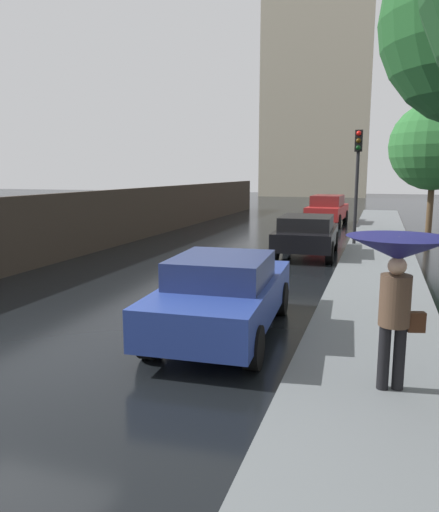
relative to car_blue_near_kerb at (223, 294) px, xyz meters
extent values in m
cube|color=slate|center=(2.47, -2.33, -0.64)|extent=(2.20, 60.00, 0.14)
cube|color=navy|center=(0.00, 0.03, -0.09)|extent=(1.93, 4.25, 0.61)
cube|color=navy|center=(0.01, -0.14, 0.44)|extent=(1.59, 1.85, 0.44)
cylinder|color=black|center=(-0.86, 1.36, -0.39)|extent=(0.26, 0.65, 0.64)
cylinder|color=black|center=(0.70, 1.45, -0.39)|extent=(0.26, 0.65, 0.64)
cylinder|color=black|center=(-0.71, -1.38, -0.39)|extent=(0.26, 0.65, 0.64)
cylinder|color=black|center=(0.86, -1.29, -0.39)|extent=(0.26, 0.65, 0.64)
cube|color=black|center=(0.18, 8.45, -0.09)|extent=(1.94, 3.92, 0.57)
cube|color=black|center=(0.19, 8.21, 0.40)|extent=(1.67, 2.14, 0.43)
cylinder|color=black|center=(-0.70, 9.69, -0.38)|extent=(0.24, 0.68, 0.67)
cylinder|color=black|center=(0.98, 9.75, -0.38)|extent=(0.24, 0.68, 0.67)
cylinder|color=black|center=(-0.61, 7.14, -0.38)|extent=(0.24, 0.68, 0.67)
cylinder|color=black|center=(1.06, 7.20, -0.38)|extent=(0.24, 0.68, 0.67)
cube|color=maroon|center=(-0.17, 18.31, -0.04)|extent=(1.88, 4.28, 0.66)
cube|color=maroon|center=(-0.18, 18.23, 0.56)|extent=(1.57, 2.22, 0.54)
cylinder|color=black|center=(-0.86, 19.73, -0.37)|extent=(0.26, 0.69, 0.68)
cylinder|color=black|center=(0.66, 19.65, -0.37)|extent=(0.26, 0.69, 0.68)
cylinder|color=black|center=(-1.01, 16.97, -0.37)|extent=(0.26, 0.69, 0.68)
cylinder|color=black|center=(0.51, 16.88, -0.37)|extent=(0.26, 0.69, 0.68)
cylinder|color=black|center=(2.74, -1.65, -0.17)|extent=(0.14, 0.14, 0.80)
cylinder|color=black|center=(2.57, -1.70, -0.17)|extent=(0.14, 0.14, 0.80)
cylinder|color=#4C3828|center=(2.66, -1.67, 0.53)|extent=(0.36, 0.36, 0.61)
sphere|color=tan|center=(2.66, -1.67, 0.95)|extent=(0.22, 0.22, 0.22)
cube|color=#3F2314|center=(2.91, -1.61, 0.27)|extent=(0.22, 0.15, 0.24)
cylinder|color=#4C4C51|center=(2.66, -1.67, 0.88)|extent=(0.02, 0.02, 0.82)
cone|color=navy|center=(2.66, -1.67, 1.15)|extent=(1.19, 1.19, 0.27)
cylinder|color=black|center=(1.59, 10.74, 1.08)|extent=(0.12, 0.12, 3.31)
cube|color=black|center=(1.59, 10.74, 3.11)|extent=(0.26, 0.26, 0.75)
sphere|color=red|center=(1.59, 10.57, 3.36)|extent=(0.17, 0.17, 0.17)
sphere|color=#392405|center=(1.59, 10.57, 3.11)|extent=(0.17, 0.17, 0.17)
sphere|color=black|center=(1.59, 10.57, 2.86)|extent=(0.17, 0.17, 0.17)
cylinder|color=#4C3823|center=(4.40, 14.25, 0.55)|extent=(0.25, 0.25, 2.52)
sphere|color=#28662D|center=(4.40, 14.25, 3.06)|extent=(3.58, 3.58, 3.58)
cube|color=#B2A88E|center=(-5.06, 52.03, 11.01)|extent=(11.94, 11.23, 23.44)
camera|label=1|loc=(2.43, -7.56, 2.02)|focal=34.05mm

